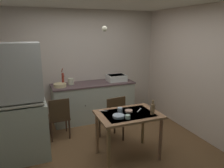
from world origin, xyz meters
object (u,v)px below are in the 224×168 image
object	(u,v)px
dining_table	(128,120)
mixing_bowl_counter	(60,85)
hand_pump	(63,78)
serving_bowl_wide	(129,111)
chair_by_counter	(59,117)
teacup_cream	(152,108)
chair_far_side	(113,118)
glass_bottle	(153,109)
sink_basin	(116,78)
hutch_cabinet	(18,109)

from	to	relation	value
dining_table	mixing_bowl_counter	bearing A→B (deg)	116.42
hand_pump	serving_bowl_wide	bearing A→B (deg)	-65.48
chair_by_counter	teacup_cream	size ratio (longest dim) A/B	12.48
chair_far_side	glass_bottle	distance (m)	0.93
glass_bottle	chair_by_counter	bearing A→B (deg)	136.67
sink_basin	teacup_cream	distance (m)	1.73
hutch_cabinet	dining_table	xyz separation A→B (m)	(1.64, -0.56, -0.24)
hutch_cabinet	chair_far_side	size ratio (longest dim) A/B	2.11
serving_bowl_wide	dining_table	bearing A→B (deg)	-122.26
dining_table	glass_bottle	bearing A→B (deg)	-26.74
mixing_bowl_counter	chair_by_counter	distance (m)	0.78
sink_basin	chair_far_side	xyz separation A→B (m)	(-0.55, -1.15, -0.48)
hutch_cabinet	chair_far_side	distance (m)	1.66
sink_basin	dining_table	bearing A→B (deg)	-106.72
hutch_cabinet	dining_table	world-z (taller)	hutch_cabinet
sink_basin	serving_bowl_wide	world-z (taller)	sink_basin
mixing_bowl_counter	chair_far_side	world-z (taller)	mixing_bowl_counter
teacup_cream	hutch_cabinet	bearing A→B (deg)	164.98
mixing_bowl_counter	serving_bowl_wide	bearing A→B (deg)	-61.83
mixing_bowl_counter	teacup_cream	xyz separation A→B (m)	(1.28, -1.67, -0.11)
mixing_bowl_counter	glass_bottle	bearing A→B (deg)	-57.52
dining_table	serving_bowl_wide	bearing A→B (deg)	57.74
chair_by_counter	serving_bowl_wide	distance (m)	1.47
hutch_cabinet	mixing_bowl_counter	world-z (taller)	hutch_cabinet
chair_by_counter	glass_bottle	distance (m)	1.86
sink_basin	glass_bottle	distance (m)	1.91
dining_table	glass_bottle	distance (m)	0.44
sink_basin	hand_pump	distance (m)	1.27
mixing_bowl_counter	hutch_cabinet	bearing A→B (deg)	-125.97
hand_pump	dining_table	xyz separation A→B (m)	(0.75, -1.77, -0.39)
hutch_cabinet	hand_pump	distance (m)	1.51
teacup_cream	glass_bottle	world-z (taller)	glass_bottle
serving_bowl_wide	glass_bottle	size ratio (longest dim) A/B	0.53
hutch_cabinet	teacup_cream	xyz separation A→B (m)	(2.09, -0.56, -0.09)
chair_by_counter	teacup_cream	bearing A→B (deg)	-36.93
hutch_cabinet	hand_pump	world-z (taller)	hutch_cabinet
hutch_cabinet	mixing_bowl_counter	size ratio (longest dim) A/B	6.98
chair_by_counter	sink_basin	bearing A→B (deg)	23.90
hutch_cabinet	teacup_cream	bearing A→B (deg)	-15.02
sink_basin	chair_far_side	distance (m)	1.36
hutch_cabinet	glass_bottle	xyz separation A→B (m)	(1.99, -0.74, -0.02)
sink_basin	hutch_cabinet	bearing A→B (deg)	-151.68
sink_basin	glass_bottle	world-z (taller)	sink_basin
hutch_cabinet	mixing_bowl_counter	bearing A→B (deg)	54.03
hand_pump	glass_bottle	world-z (taller)	hand_pump
chair_far_side	serving_bowl_wide	bearing A→B (deg)	-82.84
mixing_bowl_counter	serving_bowl_wide	size ratio (longest dim) A/B	2.16
glass_bottle	serving_bowl_wide	bearing A→B (deg)	143.48
hutch_cabinet	mixing_bowl_counter	distance (m)	1.38
mixing_bowl_counter	chair_far_side	bearing A→B (deg)	-53.81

